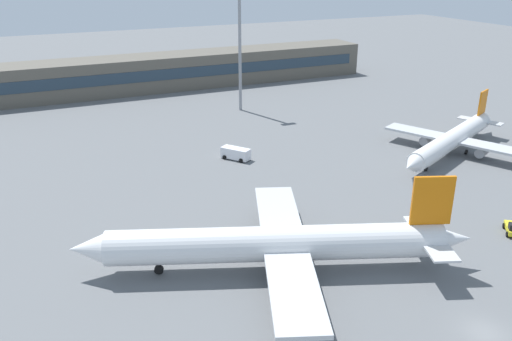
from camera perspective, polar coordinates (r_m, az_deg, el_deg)
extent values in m
plane|color=slate|center=(84.74, 3.47, -1.29)|extent=(400.00, 400.00, 0.00)
cube|color=#5B564C|center=(148.00, -9.83, 10.39)|extent=(116.68, 12.00, 9.00)
cube|color=#263847|center=(142.19, -9.18, 10.15)|extent=(110.85, 0.16, 2.80)
cylinder|color=white|center=(60.25, 2.13, -7.84)|extent=(36.62, 17.54, 3.99)
cone|color=white|center=(62.01, -17.47, -8.01)|extent=(5.47, 5.13, 3.79)
cone|color=white|center=(65.27, 20.48, -6.85)|extent=(4.73, 4.06, 2.79)
cube|color=orange|center=(61.96, 18.38, -3.08)|extent=(4.44, 2.04, 5.77)
cube|color=silver|center=(64.10, 18.15, -6.86)|extent=(6.58, 10.84, 0.25)
cube|color=silver|center=(60.51, 3.13, -8.06)|extent=(16.21, 31.14, 0.52)
cylinder|color=gray|center=(66.69, 2.52, -6.46)|extent=(3.89, 3.18, 2.10)
cylinder|color=gray|center=(56.01, 3.80, -12.59)|extent=(3.89, 3.18, 2.10)
cylinder|color=black|center=(62.08, -10.36, -10.41)|extent=(1.13, 0.77, 1.05)
cylinder|color=black|center=(64.28, 3.76, -8.84)|extent=(1.13, 0.77, 1.05)
cylinder|color=black|center=(59.70, 4.38, -11.51)|extent=(1.13, 0.77, 1.05)
cylinder|color=silver|center=(102.21, 20.31, 3.16)|extent=(29.27, 16.05, 3.25)
cone|color=silver|center=(87.28, 16.33, 0.54)|extent=(4.55, 4.32, 3.09)
cone|color=silver|center=(117.52, 23.25, 5.09)|extent=(3.91, 3.44, 2.28)
cube|color=orange|center=(114.13, 23.13, 6.73)|extent=(3.54, 1.88, 4.71)
cube|color=silver|center=(115.32, 22.90, 4.93)|extent=(5.81, 8.77, 0.21)
cube|color=silver|center=(103.06, 20.46, 3.14)|extent=(14.64, 24.99, 0.43)
cylinder|color=gray|center=(105.11, 17.78, 3.15)|extent=(3.21, 2.71, 1.71)
cylinder|color=gray|center=(101.98, 23.05, 1.85)|extent=(3.21, 2.71, 1.71)
cylinder|color=black|center=(93.41, 17.74, 0.21)|extent=(0.92, 0.67, 0.86)
cylinder|color=black|center=(105.18, 19.35, 2.42)|extent=(0.92, 0.67, 0.86)
cylinder|color=black|center=(103.84, 21.61, 1.86)|extent=(0.92, 0.67, 0.86)
cube|color=yellow|center=(76.86, 25.79, -5.62)|extent=(3.41, 3.75, 0.60)
cylinder|color=black|center=(75.76, 25.34, -6.19)|extent=(0.63, 0.70, 0.70)
cylinder|color=black|center=(77.86, 25.03, -5.38)|extent=(0.63, 0.70, 0.70)
cube|color=white|center=(93.97, -2.19, 1.87)|extent=(4.66, 5.39, 1.90)
cube|color=#1E2633|center=(94.81, -3.22, 2.36)|extent=(1.64, 1.24, 0.70)
cylinder|color=black|center=(95.89, -2.73, 1.80)|extent=(0.67, 0.78, 0.76)
cylinder|color=black|center=(94.28, -3.39, 1.43)|extent=(0.67, 0.78, 0.76)
cylinder|color=black|center=(94.22, -0.97, 1.45)|extent=(0.67, 0.78, 0.76)
cylinder|color=black|center=(92.58, -1.62, 1.07)|extent=(0.67, 0.78, 0.76)
cylinder|color=gray|center=(122.33, -1.74, 13.14)|extent=(0.70, 0.70, 29.27)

